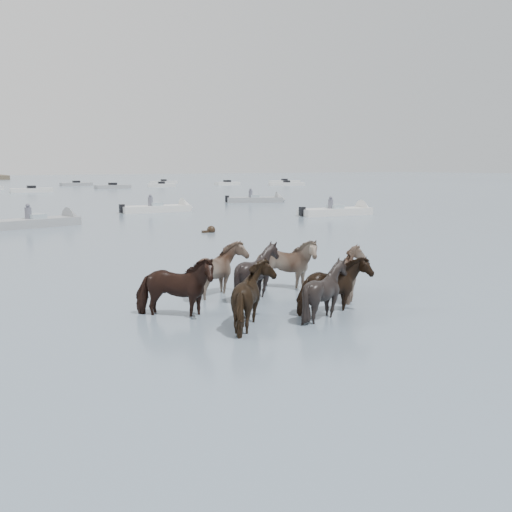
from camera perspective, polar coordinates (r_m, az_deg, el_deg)
ground at (r=13.25m, az=8.22°, el=-6.03°), size 400.00×400.00×0.00m
pony_herd at (r=14.07m, az=1.70°, el=-2.63°), size 6.66×4.98×1.65m
swimming_pony at (r=29.47m, az=-4.58°, el=2.57°), size 0.72×0.44×0.44m
motorboat_b at (r=34.64m, az=-19.96°, el=3.23°), size 5.34×2.83×1.92m
motorboat_c at (r=43.00m, az=-9.00°, el=4.70°), size 5.69×1.74×1.92m
motorboat_d at (r=40.33m, az=8.84°, el=4.42°), size 5.94×2.05×1.92m
motorboat_e at (r=53.20m, az=0.66°, el=5.64°), size 5.73×3.49×1.92m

